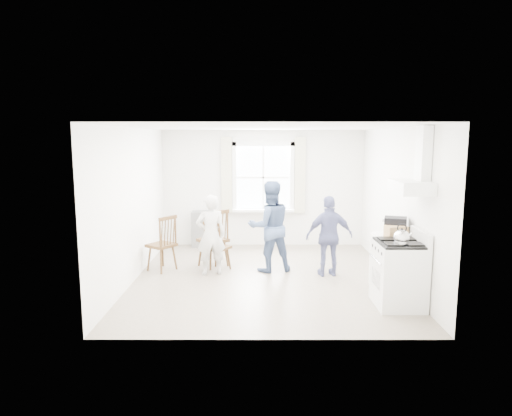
{
  "coord_description": "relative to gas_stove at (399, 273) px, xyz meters",
  "views": [
    {
      "loc": [
        -0.15,
        -7.72,
        2.42
      ],
      "look_at": [
        -0.16,
        0.2,
        1.2
      ],
      "focal_mm": 32.0,
      "sensor_mm": 36.0,
      "label": 1
    }
  ],
  "objects": [
    {
      "name": "window_assembly",
      "position": [
        -1.91,
        3.8,
        0.98
      ],
      "size": [
        1.88,
        0.24,
        1.7
      ],
      "color": "white",
      "rests_on": "room_shell"
    },
    {
      "name": "potted_plant",
      "position": [
        -1.7,
        3.71,
        0.52
      ],
      "size": [
        0.22,
        0.22,
        0.32
      ],
      "primitive_type": "imported",
      "rotation": [
        0.0,
        0.0,
        -0.36
      ],
      "color": "#306D32",
      "rests_on": "window_assembly"
    },
    {
      "name": "person_right",
      "position": [
        -0.78,
        1.48,
        0.23
      ],
      "size": [
        0.94,
        0.94,
        1.43
      ],
      "primitive_type": "imported",
      "rotation": [
        0.0,
        0.0,
        3.27
      ],
      "color": "navy",
      "rests_on": "ground"
    },
    {
      "name": "kettle",
      "position": [
        -0.04,
        -0.17,
        0.57
      ],
      "size": [
        0.21,
        0.21,
        0.3
      ],
      "color": "silver",
      "rests_on": "gas_stove"
    },
    {
      "name": "shelf_unit",
      "position": [
        -3.31,
        3.68,
        -0.08
      ],
      "size": [
        0.4,
        0.3,
        0.8
      ],
      "primitive_type": "cube",
      "color": "gray",
      "rests_on": "ground"
    },
    {
      "name": "low_cabinet",
      "position": [
        0.07,
        0.7,
        -0.03
      ],
      "size": [
        0.5,
        0.55,
        0.9
      ],
      "primitive_type": "cube",
      "color": "white",
      "rests_on": "ground"
    },
    {
      "name": "stereo_stack",
      "position": [
        0.11,
        0.63,
        0.56
      ],
      "size": [
        0.41,
        0.39,
        0.3
      ],
      "color": "black",
      "rests_on": "low_cabinet"
    },
    {
      "name": "range_hood",
      "position": [
        0.16,
        -0.0,
        1.42
      ],
      "size": [
        0.45,
        0.76,
        0.94
      ],
      "color": "white",
      "rests_on": "room_shell"
    },
    {
      "name": "room_shell",
      "position": [
        -1.91,
        1.35,
        0.82
      ],
      "size": [
        4.62,
        5.12,
        2.64
      ],
      "color": "gray",
      "rests_on": "ground"
    },
    {
      "name": "windsor_chair_b",
      "position": [
        -2.83,
        1.73,
        0.09
      ],
      "size": [
        0.54,
        0.53,
        0.93
      ],
      "color": "#462D16",
      "rests_on": "ground"
    },
    {
      "name": "person_left",
      "position": [
        -2.87,
        1.54,
        0.24
      ],
      "size": [
        0.65,
        0.65,
        1.44
      ],
      "primitive_type": "imported",
      "rotation": [
        0.0,
        0.0,
        3.43
      ],
      "color": "silver",
      "rests_on": "ground"
    },
    {
      "name": "windsor_chair_c",
      "position": [
        -3.72,
        1.74,
        0.15
      ],
      "size": [
        0.6,
        0.6,
        1.04
      ],
      "color": "#462D16",
      "rests_on": "ground"
    },
    {
      "name": "cardboard_box",
      "position": [
        0.07,
        0.45,
        0.51
      ],
      "size": [
        0.34,
        0.27,
        0.2
      ],
      "primitive_type": "cube",
      "rotation": [
        0.0,
        0.0,
        0.17
      ],
      "color": "#A68150",
      "rests_on": "low_cabinet"
    },
    {
      "name": "windsor_chair_a",
      "position": [
        -2.81,
        1.99,
        0.19
      ],
      "size": [
        0.65,
        0.65,
        1.11
      ],
      "color": "#462D16",
      "rests_on": "ground"
    },
    {
      "name": "person_mid",
      "position": [
        -1.82,
        1.76,
        0.35
      ],
      "size": [
        0.99,
        0.99,
        1.66
      ],
      "primitive_type": "imported",
      "rotation": [
        0.0,
        0.0,
        3.41
      ],
      "color": "#455880",
      "rests_on": "ground"
    },
    {
      "name": "gas_stove",
      "position": [
        0.0,
        0.0,
        0.0
      ],
      "size": [
        0.68,
        0.76,
        1.12
      ],
      "color": "white",
      "rests_on": "ground"
    }
  ]
}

